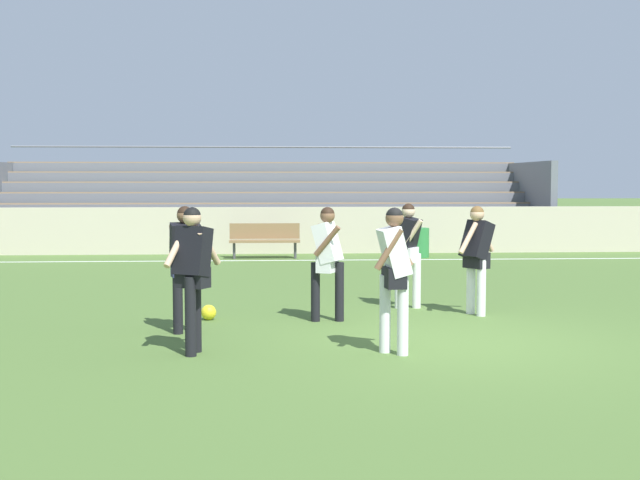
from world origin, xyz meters
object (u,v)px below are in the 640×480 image
at_px(trash_bin, 419,243).
at_px(player_white_on_ball, 394,267).
at_px(player_dark_overlapping, 477,251).
at_px(soccer_ball, 209,312).
at_px(bleacher_stand, 265,201).
at_px(bench_near_wall_gap, 265,237).
at_px(player_dark_trailing_run, 193,267).
at_px(player_dark_dropping_back, 408,246).
at_px(player_dark_pressing_high, 185,258).
at_px(player_white_challenging, 327,254).

height_order(trash_bin, player_white_on_ball, player_white_on_ball).
relative_size(player_dark_overlapping, soccer_ball, 7.40).
distance_m(trash_bin, player_white_on_ball, 12.21).
bearing_deg(bleacher_stand, bench_near_wall_gap, -90.16).
height_order(player_white_on_ball, player_dark_trailing_run, player_dark_trailing_run).
distance_m(player_dark_dropping_back, player_dark_overlapping, 1.16).
bearing_deg(player_white_on_ball, bleacher_stand, 95.36).
distance_m(bleacher_stand, soccer_ball, 13.81).
bearing_deg(player_dark_trailing_run, bench_near_wall_gap, 86.21).
bearing_deg(trash_bin, player_dark_pressing_high, -115.57).
relative_size(player_dark_pressing_high, player_white_on_ball, 0.98).
height_order(bench_near_wall_gap, player_dark_overlapping, player_dark_overlapping).
xyz_separation_m(bleacher_stand, player_dark_overlapping, (3.17, -13.52, -0.39)).
bearing_deg(player_dark_trailing_run, player_white_on_ball, -3.22).
height_order(bench_near_wall_gap, player_dark_dropping_back, player_dark_dropping_back).
height_order(bleacher_stand, soccer_ball, bleacher_stand).
distance_m(trash_bin, player_dark_overlapping, 9.29).
height_order(bleacher_stand, player_dark_dropping_back, bleacher_stand).
relative_size(bleacher_stand, player_dark_dropping_back, 10.15).
bearing_deg(bench_near_wall_gap, trash_bin, 0.82).
bearing_deg(player_dark_dropping_back, player_dark_trailing_run, -132.91).
distance_m(bleacher_stand, player_dark_pressing_high, 14.77).
distance_m(bench_near_wall_gap, player_dark_overlapping, 9.73).
xyz_separation_m(player_dark_dropping_back, soccer_ball, (-3.05, -0.93, -0.87)).
height_order(player_dark_pressing_high, player_dark_dropping_back, player_dark_pressing_high).
bearing_deg(trash_bin, bench_near_wall_gap, -179.18).
height_order(player_dark_dropping_back, soccer_ball, player_dark_dropping_back).
distance_m(bench_near_wall_gap, player_white_on_ball, 11.99).
height_order(bleacher_stand, player_dark_overlapping, bleacher_stand).
bearing_deg(player_dark_dropping_back, player_dark_pressing_high, -149.55).
xyz_separation_m(player_dark_pressing_high, player_white_on_ball, (2.53, -1.49, 0.02)).
xyz_separation_m(bench_near_wall_gap, player_dark_pressing_high, (-1.00, -10.39, 0.45)).
xyz_separation_m(bench_near_wall_gap, trash_bin, (4.00, 0.06, -0.16)).
distance_m(bench_near_wall_gap, trash_bin, 4.00).
xyz_separation_m(player_dark_dropping_back, player_dark_overlapping, (0.91, -0.72, -0.01)).
bearing_deg(bleacher_stand, player_dark_dropping_back, -79.97).
bearing_deg(player_dark_overlapping, player_white_challenging, -169.36).
bearing_deg(player_dark_trailing_run, trash_bin, 67.96).
xyz_separation_m(bleacher_stand, player_white_challenging, (0.92, -13.94, -0.39)).
height_order(bleacher_stand, player_dark_trailing_run, bleacher_stand).
height_order(bench_near_wall_gap, player_white_challenging, player_white_challenging).
bearing_deg(player_dark_dropping_back, bleacher_stand, 100.03).
bearing_deg(player_white_on_ball, player_dark_pressing_high, 149.49).
bearing_deg(trash_bin, player_dark_dropping_back, -101.45).
xyz_separation_m(trash_bin, player_dark_overlapping, (-0.82, -9.24, 0.58)).
xyz_separation_m(player_dark_pressing_high, player_dark_dropping_back, (3.27, 1.92, -0.02)).
xyz_separation_m(trash_bin, soccer_ball, (-4.77, -9.45, -0.27)).
relative_size(player_dark_trailing_run, player_dark_dropping_back, 1.03).
bearing_deg(trash_bin, player_white_on_ball, -101.67).
relative_size(player_white_on_ball, player_dark_dropping_back, 1.03).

